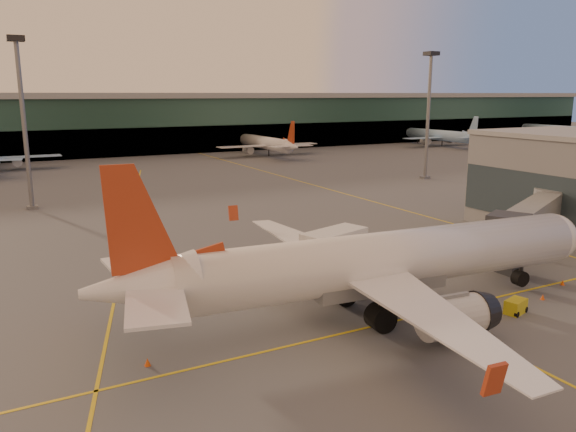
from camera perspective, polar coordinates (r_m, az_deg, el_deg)
name	(u,v)px	position (r m, az deg, el deg)	size (l,w,h in m)	color
ground	(421,351)	(40.83, 13.33, -13.23)	(600.00, 600.00, 0.00)	#4C4F54
taxi_markings	(150,229)	(75.93, -13.84, -1.26)	(100.12, 173.00, 0.01)	yellow
terminal	(86,125)	(171.14, -19.81, 8.73)	(400.00, 20.00, 17.60)	#19382D
mast_west_near	(23,111)	(93.47, -25.35, 9.63)	(2.40, 2.40, 25.60)	slate
mast_east_near	(429,106)	(119.84, 14.09, 10.77)	(2.40, 2.40, 25.60)	slate
distant_aircraft_row	(147,162)	(150.64, -14.12, 5.34)	(350.00, 34.00, 13.00)	#94C4F8
main_airplane	(374,264)	(44.92, 8.69, -4.83)	(43.25, 39.03, 13.05)	white
jet_bridge	(536,216)	(66.59, 23.89, 0.01)	(20.82, 12.07, 6.28)	slate
catering_truck	(335,253)	(52.36, 4.76, -3.79)	(7.07, 4.61, 5.07)	red
gpu_cart	(516,307)	(49.43, 22.14, -8.52)	(2.22, 1.66, 1.15)	gold
cone_nose	(563,283)	(58.25, 26.12, -6.09)	(0.38, 0.38, 0.49)	#E54D0C
cone_tail	(147,362)	(38.89, -14.08, -14.20)	(0.42, 0.42, 0.53)	#E54D0C
cone_wing_left	(264,260)	(59.23, -2.42, -4.44)	(0.49, 0.49, 0.62)	#E54D0C
cone_fwd	(543,297)	(53.56, 24.46, -7.50)	(0.38, 0.38, 0.48)	#E54D0C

